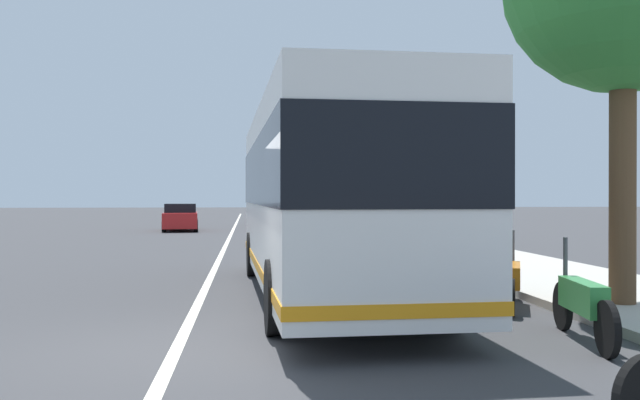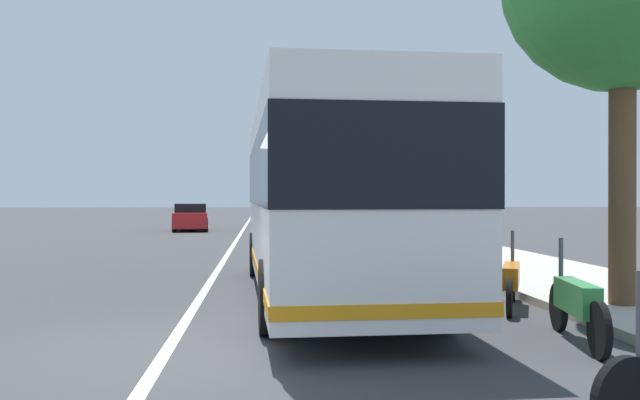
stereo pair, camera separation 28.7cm
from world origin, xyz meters
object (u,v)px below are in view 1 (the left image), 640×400
car_side_street (181,217)px  motorcycle_far_end (513,280)px  coach_bus (325,192)px  motorcycle_mid_row (582,303)px  car_behind_bus (271,214)px  roadside_tree_mid_block (429,153)px

car_side_street → motorcycle_far_end: bearing=12.2°
coach_bus → motorcycle_far_end: coach_bus is taller
motorcycle_mid_row → motorcycle_far_end: motorcycle_mid_row is taller
motorcycle_mid_row → car_behind_bus: size_ratio=0.51×
motorcycle_mid_row → car_side_street: car_side_street is taller
motorcycle_far_end → car_behind_bus: bearing=27.1°
car_side_street → coach_bus: bearing=7.0°
coach_bus → roadside_tree_mid_block: 14.24m
coach_bus → car_side_street: size_ratio=2.30×
coach_bus → car_side_street: bearing=9.3°
car_behind_bus → car_side_street: 8.87m
car_behind_bus → roadside_tree_mid_block: 20.06m
motorcycle_far_end → car_behind_bus: car_behind_bus is taller
car_behind_bus → roadside_tree_mid_block: roadside_tree_mid_block is taller
motorcycle_mid_row → roadside_tree_mid_block: size_ratio=0.46×
motorcycle_far_end → roadside_tree_mid_block: 15.23m
motorcycle_far_end → motorcycle_mid_row: bearing=-161.1°
coach_bus → motorcycle_mid_row: size_ratio=4.72×
motorcycle_mid_row → car_behind_bus: bearing=12.9°
roadside_tree_mid_block → motorcycle_far_end: bearing=170.2°
coach_bus → roadside_tree_mid_block: bearing=-24.9°
roadside_tree_mid_block → car_side_street: bearing=41.6°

